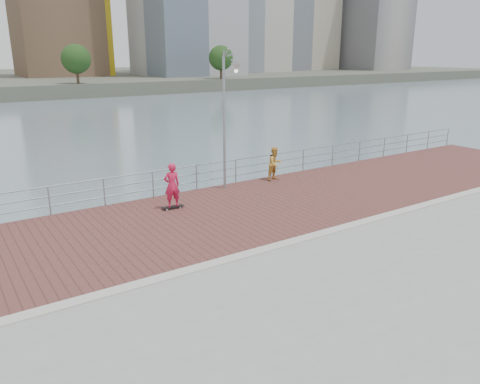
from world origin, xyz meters
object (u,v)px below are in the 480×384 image
skateboarder (172,185)px  bystander (275,164)px  guardrail (175,178)px  street_lamp (229,97)px

skateboarder → bystander: (5.90, 1.22, -0.15)m
skateboarder → bystander: skateboarder is taller
guardrail → skateboarder: size_ratio=22.78×
street_lamp → bystander: 4.22m
street_lamp → bystander: bearing=5.7°
guardrail → street_lamp: 4.11m
guardrail → bystander: size_ratio=24.70×
bystander → skateboarder: bearing=-175.5°
guardrail → bystander: 4.91m
street_lamp → bystander: street_lamp is taller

